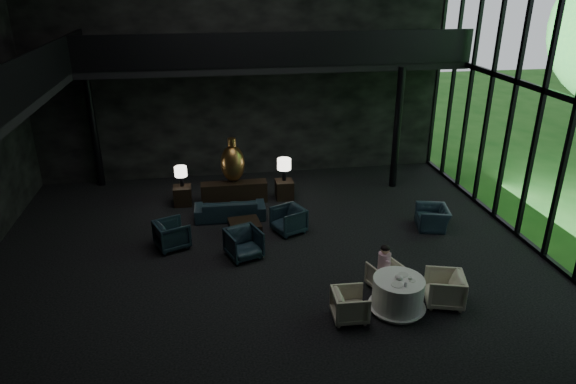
{
  "coord_description": "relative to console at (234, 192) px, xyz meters",
  "views": [
    {
      "loc": [
        -1.31,
        -11.41,
        6.61
      ],
      "look_at": [
        0.63,
        0.5,
        1.51
      ],
      "focal_mm": 32.0,
      "sensor_mm": 36.0,
      "label": 1
    }
  ],
  "objects": [
    {
      "name": "floor",
      "position": [
        0.6,
        -3.51,
        -0.33
      ],
      "size": [
        14.0,
        12.0,
        0.02
      ],
      "primitive_type": "cube",
      "color": "black",
      "rests_on": "ground"
    },
    {
      "name": "wall_back",
      "position": [
        0.6,
        2.49,
        3.67
      ],
      "size": [
        14.0,
        0.04,
        8.0
      ],
      "primitive_type": "cube",
      "color": "black",
      "rests_on": "ground"
    },
    {
      "name": "wall_front",
      "position": [
        0.6,
        -9.51,
        3.67
      ],
      "size": [
        14.0,
        0.04,
        8.0
      ],
      "primitive_type": "cube",
      "color": "black",
      "rests_on": "ground"
    },
    {
      "name": "curtain_wall",
      "position": [
        7.55,
        -3.51,
        3.67
      ],
      "size": [
        0.2,
        12.0,
        8.0
      ],
      "primitive_type": null,
      "color": "black",
      "rests_on": "ground"
    },
    {
      "name": "mezzanine_back",
      "position": [
        1.6,
        1.49,
        3.67
      ],
      "size": [
        12.0,
        2.0,
        0.25
      ],
      "primitive_type": "cube",
      "color": "black",
      "rests_on": "wall_back"
    },
    {
      "name": "railing_left",
      "position": [
        -4.4,
        -3.51,
        4.27
      ],
      "size": [
        0.06,
        12.0,
        1.0
      ],
      "primitive_type": "cube",
      "color": "black",
      "rests_on": "mezzanine_left"
    },
    {
      "name": "railing_back",
      "position": [
        1.6,
        0.49,
        4.27
      ],
      "size": [
        12.0,
        0.06,
        1.0
      ],
      "primitive_type": "cube",
      "color": "black",
      "rests_on": "mezzanine_back"
    },
    {
      "name": "column_nw",
      "position": [
        -4.4,
        2.19,
        1.67
      ],
      "size": [
        0.24,
        0.24,
        4.0
      ],
      "primitive_type": "cylinder",
      "color": "black",
      "rests_on": "floor"
    },
    {
      "name": "column_ne",
      "position": [
        5.4,
        0.49,
        1.67
      ],
      "size": [
        0.24,
        0.24,
        4.0
      ],
      "primitive_type": "cylinder",
      "color": "black",
      "rests_on": "floor"
    },
    {
      "name": "console",
      "position": [
        0.0,
        0.0,
        0.0
      ],
      "size": [
        2.05,
        0.47,
        0.65
      ],
      "primitive_type": "cube",
      "color": "black",
      "rests_on": "floor"
    },
    {
      "name": "bronze_urn",
      "position": [
        0.0,
        0.15,
        0.92
      ],
      "size": [
        0.75,
        0.75,
        1.39
      ],
      "color": "olive",
      "rests_on": "console"
    },
    {
      "name": "side_table_left",
      "position": [
        -1.6,
        0.06,
        -0.03
      ],
      "size": [
        0.54,
        0.54,
        0.6
      ],
      "primitive_type": "cube",
      "color": "black",
      "rests_on": "floor"
    },
    {
      "name": "table_lamp_left",
      "position": [
        -1.6,
        0.12,
        0.72
      ],
      "size": [
        0.38,
        0.38,
        0.63
      ],
      "color": "black",
      "rests_on": "side_table_left"
    },
    {
      "name": "side_table_right",
      "position": [
        1.6,
        0.02,
        -0.02
      ],
      "size": [
        0.55,
        0.55,
        0.61
      ],
      "primitive_type": "cube",
      "color": "black",
      "rests_on": "floor"
    },
    {
      "name": "table_lamp_right",
      "position": [
        1.6,
        0.05,
        0.8
      ],
      "size": [
        0.43,
        0.43,
        0.72
      ],
      "color": "black",
      "rests_on": "side_table_right"
    },
    {
      "name": "sofa",
      "position": [
        -0.2,
        -1.17,
        0.07
      ],
      "size": [
        2.04,
        0.64,
        0.79
      ],
      "primitive_type": "imported",
      "rotation": [
        0.0,
        0.0,
        3.12
      ],
      "color": "black",
      "rests_on": "floor"
    },
    {
      "name": "lounge_armchair_west",
      "position": [
        -1.8,
        -2.68,
        0.1
      ],
      "size": [
        1.04,
        1.06,
        0.86
      ],
      "primitive_type": "imported",
      "rotation": [
        0.0,
        0.0,
        1.95
      ],
      "color": "black",
      "rests_on": "floor"
    },
    {
      "name": "lounge_armchair_east",
      "position": [
        1.35,
        -2.32,
        0.09
      ],
      "size": [
        1.03,
        1.06,
        0.84
      ],
      "primitive_type": "imported",
      "rotation": [
        0.0,
        0.0,
        -1.15
      ],
      "color": "black",
      "rests_on": "floor"
    },
    {
      "name": "lounge_armchair_south",
      "position": [
        0.02,
        -3.49,
        0.12
      ],
      "size": [
        1.08,
        1.05,
        0.89
      ],
      "primitive_type": "imported",
      "rotation": [
        0.0,
        0.0,
        0.35
      ],
      "color": "black",
      "rests_on": "floor"
    },
    {
      "name": "window_armchair",
      "position": [
        5.41,
        -2.7,
        0.04
      ],
      "size": [
        0.71,
        0.93,
        0.73
      ],
      "primitive_type": "imported",
      "rotation": [
        0.0,
        0.0,
        -1.79
      ],
      "color": "black",
      "rests_on": "floor"
    },
    {
      "name": "coffee_table",
      "position": [
        0.14,
        -2.24,
        -0.14
      ],
      "size": [
        0.91,
        0.91,
        0.37
      ],
      "primitive_type": "cube",
      "rotation": [
        0.0,
        0.0,
        0.11
      ],
      "color": "black",
      "rests_on": "floor"
    },
    {
      "name": "dining_table",
      "position": [
        3.06,
        -6.25,
        0.0
      ],
      "size": [
        1.23,
        1.23,
        0.75
      ],
      "color": "white",
      "rests_on": "floor"
    },
    {
      "name": "dining_chair_north",
      "position": [
        3.08,
        -5.41,
        -0.02
      ],
      "size": [
        0.73,
        0.71,
        0.61
      ],
      "primitive_type": "imported",
      "rotation": [
        0.0,
        0.0,
        3.46
      ],
      "color": "#B8B19C",
      "rests_on": "floor"
    },
    {
      "name": "dining_chair_east",
      "position": [
        4.13,
        -6.2,
        0.09
      ],
      "size": [
        0.95,
        0.98,
        0.83
      ],
      "primitive_type": "imported",
      "rotation": [
        0.0,
        0.0,
        -1.86
      ],
      "color": "beige",
      "rests_on": "floor"
    },
    {
      "name": "dining_chair_west",
      "position": [
        1.98,
        -6.4,
        0.01
      ],
      "size": [
        0.65,
        0.69,
        0.68
      ],
      "primitive_type": "imported",
      "rotation": [
        0.0,
        0.0,
        1.53
      ],
      "color": "#B6B3A3",
      "rests_on": "floor"
    },
    {
      "name": "child",
      "position": [
        3.06,
        -5.34,
        0.43
      ],
      "size": [
        0.29,
        0.29,
        0.61
      ],
      "rotation": [
        0.0,
        0.0,
        3.14
      ],
      "color": "#E8A1C5",
      "rests_on": "dining_chair_north"
    },
    {
      "name": "plate_a",
      "position": [
        2.94,
        -6.45,
        0.43
      ],
      "size": [
        0.31,
        0.31,
        0.01
      ],
      "primitive_type": "cylinder",
      "rotation": [
        0.0,
        0.0,
        0.39
      ],
      "color": "white",
      "rests_on": "dining_table"
    },
    {
      "name": "plate_b",
      "position": [
        3.21,
        -6.1,
        0.43
      ],
      "size": [
        0.25,
        0.25,
        0.01
      ],
      "primitive_type": "cylinder",
      "rotation": [
        0.0,
        0.0,
        0.26
      ],
      "color": "white",
      "rests_on": "dining_table"
    },
    {
      "name": "saucer",
      "position": [
        3.31,
        -6.35,
        0.43
      ],
      "size": [
        0.16,
        0.16,
        0.01
      ],
      "primitive_type": "cylinder",
      "rotation": [
        0.0,
        0.0,
        0.23
      ],
      "color": "white",
      "rests_on": "dining_table"
    },
    {
      "name": "coffee_cup",
      "position": [
        3.28,
        -6.3,
        0.46
      ],
      "size": [
        0.09,
        0.09,
        0.06
      ],
      "primitive_type": "cylinder",
      "rotation": [
        0.0,
        0.0,
        -0.28
      ],
      "color": "white",
      "rests_on": "saucer"
    },
    {
      "name": "cereal_bowl",
      "position": [
        3.06,
        -6.23,
        0.47
      ],
      "size": [
        0.17,
        0.17,
        0.09
      ],
      "primitive_type": "ellipsoid",
      "color": "white",
      "rests_on": "dining_table"
    },
    {
      "name": "cream_pot",
      "position": [
        3.09,
        -6.52,
        0.46
      ],
      "size": [
        0.08,
        0.08,
        0.08
      ],
      "primitive_type": "cylinder",
      "rotation": [
        0.0,
        0.0,
        -0.38
      ],
      "color": "#99999E",
      "rests_on": "dining_table"
    }
  ]
}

